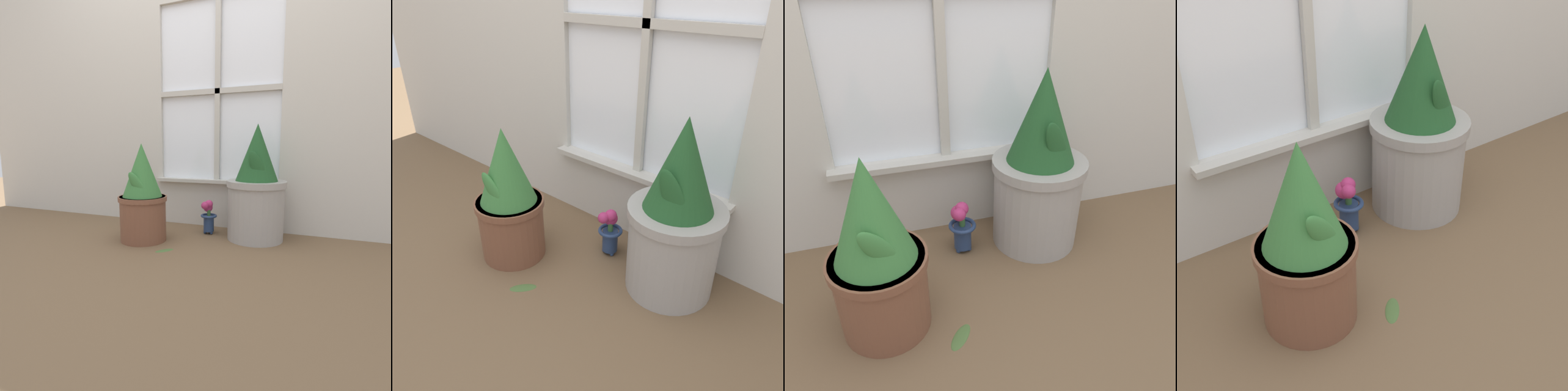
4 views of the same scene
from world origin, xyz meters
TOP-DOWN VIEW (x-y plane):
  - ground_plane at (0.00, 0.00)m, footprint 10.00×10.00m
  - potted_plant_left at (-0.32, 0.12)m, footprint 0.30×0.30m
  - potted_plant_right at (0.32, 0.40)m, footprint 0.37×0.37m
  - flower_vase at (0.01, 0.41)m, footprint 0.11×0.11m
  - fallen_leaf at (-0.11, -0.01)m, footprint 0.10×0.11m

SIDE VIEW (x-z plane):
  - ground_plane at x=0.00m, z-range 0.00..0.00m
  - fallen_leaf at x=-0.11m, z-range 0.00..0.01m
  - flower_vase at x=0.01m, z-range 0.01..0.24m
  - potted_plant_left at x=-0.32m, z-range -0.02..0.58m
  - potted_plant_right at x=0.32m, z-range -0.05..0.67m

